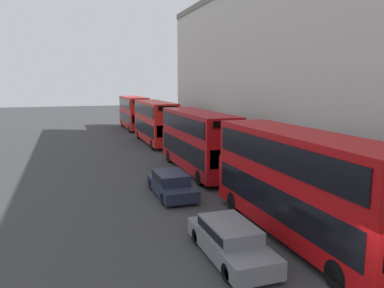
{
  "coord_description": "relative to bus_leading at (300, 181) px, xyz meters",
  "views": [
    {
      "loc": [
        -7.31,
        -6.69,
        6.44
      ],
      "look_at": [
        0.48,
        16.39,
        2.41
      ],
      "focal_mm": 35.0,
      "sensor_mm": 36.0,
      "label": 1
    }
  ],
  "objects": [
    {
      "name": "pedestrian",
      "position": [
        2.3,
        15.07,
        -1.64
      ],
      "size": [
        0.36,
        0.36,
        1.77
      ],
      "color": "brown",
      "rests_on": "ground"
    },
    {
      "name": "bus_leading",
      "position": [
        0.0,
        0.0,
        0.0
      ],
      "size": [
        2.59,
        10.87,
        4.46
      ],
      "color": "#B20C0F",
      "rests_on": "ground"
    },
    {
      "name": "car_hatchback",
      "position": [
        -3.4,
        7.44,
        -1.74
      ],
      "size": [
        1.86,
        4.67,
        1.34
      ],
      "color": "#1E2338",
      "rests_on": "ground"
    },
    {
      "name": "bus_trailing",
      "position": [
        0.0,
        39.08,
        -0.01
      ],
      "size": [
        2.59,
        10.09,
        4.44
      ],
      "color": "red",
      "rests_on": "ground"
    },
    {
      "name": "car_dark_sedan",
      "position": [
        -3.4,
        -0.72,
        -1.75
      ],
      "size": [
        1.78,
        4.77,
        1.32
      ],
      "color": "slate",
      "rests_on": "ground"
    },
    {
      "name": "bus_second_in_queue",
      "position": [
        0.0,
        12.48,
        -0.05
      ],
      "size": [
        2.59,
        10.43,
        4.36
      ],
      "color": "#A80F14",
      "rests_on": "ground"
    },
    {
      "name": "bus_third_in_queue",
      "position": [
        0.0,
        25.97,
        -0.02
      ],
      "size": [
        2.59,
        10.47,
        4.43
      ],
      "color": "red",
      "rests_on": "ground"
    }
  ]
}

